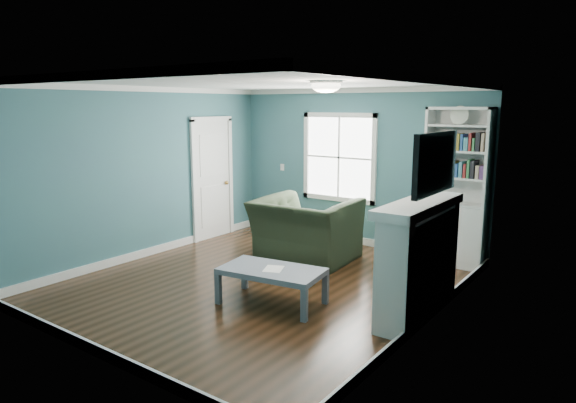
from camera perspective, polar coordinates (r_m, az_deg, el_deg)
The scene contains 13 objects.
floor at distance 6.90m, azimuth -2.94°, elevation -9.03°, with size 5.00×5.00×0.00m, color black.
room_walls at distance 6.54m, azimuth -3.07°, elevation 4.14°, with size 5.00×5.00×5.00m.
trim at distance 6.59m, azimuth -3.04°, elevation 1.15°, with size 4.50×5.00×2.60m.
window at distance 8.76m, azimuth 5.69°, elevation 4.89°, with size 1.40×0.06×1.50m.
bookshelf at distance 7.83m, azimuth 18.11°, elevation -0.17°, with size 0.90×0.35×2.31m.
fireplace at distance 5.87m, azimuth 14.42°, elevation -6.39°, with size 0.44×1.58×1.30m.
tv at distance 5.61m, azimuth 16.08°, elevation 4.13°, with size 0.06×1.10×0.65m, color black.
door at distance 9.11m, azimuth -8.38°, elevation 2.66°, with size 0.12×0.98×2.17m.
ceiling_fixture at distance 6.06m, azimuth 4.25°, elevation 12.77°, with size 0.38×0.38×0.15m.
light_switch at distance 9.45m, azimuth -0.64°, elevation 3.83°, with size 0.08×0.01×0.12m, color white.
recliner at distance 7.75m, azimuth 1.99°, elevation -2.00°, with size 1.43×0.93×1.25m, color black.
coffee_table at distance 6.10m, azimuth -1.81°, elevation -7.95°, with size 1.28×0.82×0.43m.
paper_sheet at distance 6.06m, azimuth -1.62°, elevation -7.49°, with size 0.21×0.27×0.00m, color white.
Camera 1 is at (4.09, -5.05, 2.32)m, focal length 32.00 mm.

